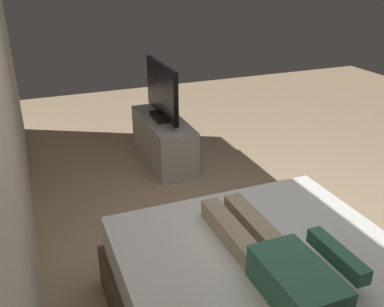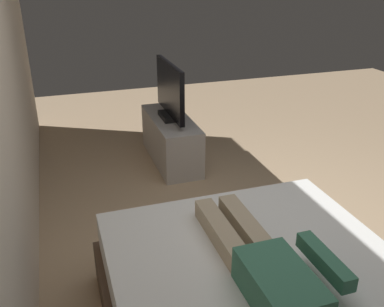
% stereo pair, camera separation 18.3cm
% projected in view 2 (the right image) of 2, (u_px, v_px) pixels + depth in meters
% --- Properties ---
extents(ground_plane, '(10.00, 10.00, 0.00)m').
position_uv_depth(ground_plane, '(274.00, 267.00, 3.07)').
color(ground_plane, tan).
extents(person, '(1.26, 0.46, 0.18)m').
position_uv_depth(person, '(269.00, 271.00, 2.10)').
color(person, '#387056').
rests_on(person, bed).
extents(remote, '(0.15, 0.04, 0.02)m').
position_uv_depth(remote, '(320.00, 249.00, 2.37)').
color(remote, black).
rests_on(remote, bed).
extents(tv_stand, '(1.10, 0.40, 0.50)m').
position_uv_depth(tv_stand, '(171.00, 140.00, 4.61)').
color(tv_stand, '#B7B2AD').
rests_on(tv_stand, ground).
extents(tv, '(0.88, 0.20, 0.59)m').
position_uv_depth(tv, '(170.00, 92.00, 4.39)').
color(tv, black).
rests_on(tv, tv_stand).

